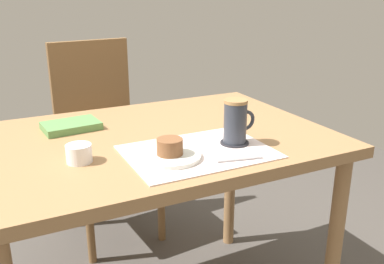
% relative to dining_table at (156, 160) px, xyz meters
% --- Properties ---
extents(dining_table, '(1.10, 0.77, 0.73)m').
position_rel_dining_table_xyz_m(dining_table, '(0.00, 0.00, 0.00)').
color(dining_table, '#997047').
rests_on(dining_table, ground_plane).
extents(wooden_chair, '(0.45, 0.45, 0.95)m').
position_rel_dining_table_xyz_m(wooden_chair, '(0.01, 0.74, -0.14)').
color(wooden_chair, brown).
rests_on(wooden_chair, ground_plane).
extents(placemat, '(0.41, 0.30, 0.00)m').
position_rel_dining_table_xyz_m(placemat, '(0.05, -0.20, 0.09)').
color(placemat, silver).
rests_on(placemat, dining_table).
extents(pastry_plate, '(0.17, 0.17, 0.01)m').
position_rel_dining_table_xyz_m(pastry_plate, '(-0.04, -0.21, 0.10)').
color(pastry_plate, silver).
rests_on(pastry_plate, placemat).
extents(pastry, '(0.07, 0.07, 0.04)m').
position_rel_dining_table_xyz_m(pastry, '(-0.04, -0.21, 0.12)').
color(pastry, brown).
rests_on(pastry, pastry_plate).
extents(coffee_coaster, '(0.09, 0.09, 0.00)m').
position_rel_dining_table_xyz_m(coffee_coaster, '(0.18, -0.19, 0.09)').
color(coffee_coaster, '#232328').
rests_on(coffee_coaster, placemat).
extents(coffee_mug, '(0.10, 0.07, 0.13)m').
position_rel_dining_table_xyz_m(coffee_mug, '(0.18, -0.19, 0.16)').
color(coffee_mug, '#2D333D').
rests_on(coffee_mug, coffee_coaster).
extents(teaspoon, '(0.13, 0.04, 0.01)m').
position_rel_dining_table_xyz_m(teaspoon, '(0.12, -0.31, 0.09)').
color(teaspoon, silver).
rests_on(teaspoon, placemat).
extents(sugar_bowl, '(0.07, 0.07, 0.05)m').
position_rel_dining_table_xyz_m(sugar_bowl, '(-0.27, -0.11, 0.11)').
color(sugar_bowl, white).
rests_on(sugar_bowl, dining_table).
extents(small_book, '(0.19, 0.14, 0.02)m').
position_rel_dining_table_xyz_m(small_book, '(-0.23, 0.18, 0.10)').
color(small_book, '#598C4C').
rests_on(small_book, dining_table).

